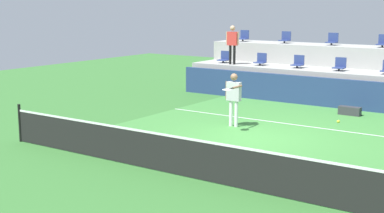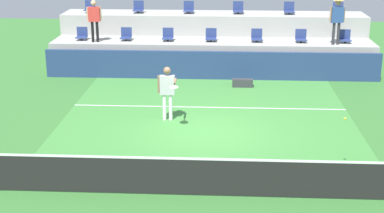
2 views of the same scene
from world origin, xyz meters
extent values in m
plane|color=#336B2D|center=(0.00, 0.00, 0.00)|extent=(40.00, 40.00, 0.00)
cube|color=#3D7F38|center=(0.00, 1.00, 0.00)|extent=(9.00, 10.00, 0.01)
cube|color=white|center=(0.00, 2.40, 0.01)|extent=(9.00, 0.06, 0.00)
cylinder|color=black|center=(-5.20, -4.00, 0.54)|extent=(0.08, 0.08, 1.07)
cube|color=black|center=(0.00, -4.00, 0.46)|extent=(10.40, 0.01, 0.87)
cube|color=white|center=(0.00, -4.00, 0.89)|extent=(10.40, 0.02, 0.05)
cube|color=navy|center=(0.00, 6.00, 0.55)|extent=(13.00, 0.16, 1.10)
cube|color=#9E9E99|center=(0.00, 7.30, 0.62)|extent=(13.00, 1.80, 1.25)
cube|color=#9E9E99|center=(0.00, 9.10, 1.05)|extent=(13.00, 1.80, 2.10)
cylinder|color=#2D2D33|center=(-5.34, 7.15, 1.30)|extent=(0.08, 0.08, 0.10)
cube|color=navy|center=(-5.34, 7.15, 1.37)|extent=(0.44, 0.40, 0.04)
cube|color=navy|center=(-5.34, 7.33, 1.58)|extent=(0.44, 0.04, 0.38)
cylinder|color=#2D2D33|center=(-3.51, 7.15, 1.30)|extent=(0.08, 0.08, 0.10)
cube|color=navy|center=(-3.51, 7.15, 1.37)|extent=(0.44, 0.40, 0.04)
cube|color=navy|center=(-3.51, 7.33, 1.58)|extent=(0.44, 0.04, 0.38)
cylinder|color=#2D2D33|center=(-1.80, 7.15, 1.30)|extent=(0.08, 0.08, 0.10)
cube|color=navy|center=(-1.80, 7.15, 1.37)|extent=(0.44, 0.40, 0.04)
cube|color=navy|center=(-1.80, 7.33, 1.58)|extent=(0.44, 0.04, 0.38)
cylinder|color=#2D2D33|center=(-0.05, 7.15, 1.30)|extent=(0.08, 0.08, 0.10)
cube|color=navy|center=(-0.05, 7.15, 1.37)|extent=(0.44, 0.40, 0.04)
cube|color=navy|center=(-0.05, 7.33, 1.58)|extent=(0.44, 0.04, 0.38)
cylinder|color=#2D2D33|center=(-5.37, 8.95, 2.15)|extent=(0.08, 0.08, 0.10)
cube|color=navy|center=(-5.37, 8.95, 2.22)|extent=(0.44, 0.40, 0.04)
cube|color=navy|center=(-5.37, 9.13, 2.43)|extent=(0.44, 0.04, 0.38)
cylinder|color=#2D2D33|center=(-3.24, 8.95, 2.15)|extent=(0.08, 0.08, 0.10)
cube|color=navy|center=(-3.24, 8.95, 2.22)|extent=(0.44, 0.40, 0.04)
cube|color=navy|center=(-3.24, 9.13, 2.43)|extent=(0.44, 0.04, 0.38)
cylinder|color=#2D2D33|center=(-1.06, 8.95, 2.15)|extent=(0.08, 0.08, 0.10)
cube|color=navy|center=(-1.06, 8.95, 2.22)|extent=(0.44, 0.40, 0.04)
cube|color=navy|center=(-1.06, 9.13, 2.43)|extent=(0.44, 0.04, 0.38)
cylinder|color=#2D2D33|center=(1.06, 8.95, 2.15)|extent=(0.08, 0.08, 0.10)
cube|color=navy|center=(1.06, 8.95, 2.22)|extent=(0.44, 0.40, 0.04)
cube|color=navy|center=(1.06, 9.13, 2.43)|extent=(0.44, 0.04, 0.38)
cylinder|color=white|center=(-1.33, 1.08, 0.42)|extent=(0.11, 0.11, 0.83)
cylinder|color=white|center=(-1.14, 1.08, 0.42)|extent=(0.11, 0.11, 0.83)
cube|color=#B2B2B7|center=(-1.23, 1.08, 1.13)|extent=(0.46, 0.19, 0.59)
sphere|color=#846047|center=(-1.23, 1.08, 1.58)|extent=(0.23, 0.23, 0.23)
cylinder|color=#846047|center=(-1.50, 1.08, 1.15)|extent=(0.07, 0.07, 0.56)
cylinder|color=#846047|center=(-0.97, 0.82, 1.32)|extent=(0.08, 0.53, 0.07)
cylinder|color=black|center=(-0.96, 0.46, 1.32)|extent=(0.04, 0.26, 0.04)
ellipsoid|color=silver|center=(-0.95, 0.18, 1.32)|extent=(0.27, 0.33, 0.03)
cylinder|color=black|center=(-4.79, 6.84, 1.66)|extent=(0.12, 0.12, 0.82)
cylinder|color=black|center=(-4.60, 6.86, 1.66)|extent=(0.12, 0.12, 0.82)
cube|color=red|center=(-4.70, 6.85, 2.36)|extent=(0.47, 0.24, 0.58)
sphere|color=tan|center=(-4.70, 6.85, 2.81)|extent=(0.25, 0.25, 0.22)
cylinder|color=tan|center=(-4.95, 6.81, 2.38)|extent=(0.08, 0.08, 0.55)
cylinder|color=tan|center=(-4.44, 6.89, 2.38)|extent=(0.08, 0.08, 0.55)
sphere|color=#CCE033|center=(3.40, -2.45, 1.36)|extent=(0.07, 0.07, 0.07)
cube|color=#333338|center=(1.19, 4.96, 0.15)|extent=(0.76, 0.28, 0.30)
camera|label=1|loc=(7.31, -13.60, 3.82)|focal=51.20mm
camera|label=2|loc=(0.44, -15.55, 5.86)|focal=53.32mm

